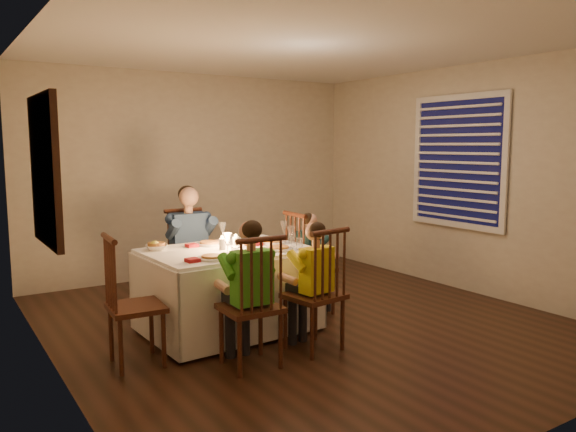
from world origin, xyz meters
TOP-DOWN VIEW (x-y plane):
  - ground at (0.00, 0.00)m, footprint 5.00×5.00m
  - wall_left at (-2.25, 0.00)m, footprint 0.02×5.00m
  - wall_right at (2.25, 0.00)m, footprint 0.02×5.00m
  - wall_back at (0.00, 2.50)m, footprint 4.50×0.02m
  - ceiling at (0.00, 0.00)m, footprint 5.00×5.00m
  - dining_table at (-0.74, 0.17)m, footprint 1.51×1.12m
  - chair_adult at (-0.76, 0.99)m, footprint 0.45×0.43m
  - chair_near_left at (-0.97, -0.66)m, footprint 0.44×0.42m
  - chair_near_right at (-0.36, -0.64)m, footprint 0.48×0.46m
  - chair_end at (0.21, 0.22)m, footprint 0.42×0.44m
  - chair_extra at (-1.69, -0.15)m, footprint 0.43×0.45m
  - adult at (-0.76, 0.99)m, footprint 0.50×0.46m
  - child_green at (-0.97, -0.66)m, footprint 0.41×0.38m
  - child_yellow at (-0.36, -0.64)m, footprint 0.40×0.37m
  - child_teal at (0.21, 0.22)m, footprint 0.31×0.34m
  - setting_adult at (-0.79, 0.44)m, footprint 0.27×0.27m
  - setting_green at (-1.05, -0.17)m, footprint 0.27×0.27m
  - setting_yellow at (-0.38, -0.12)m, footprint 0.27×0.27m
  - setting_teal at (-0.25, 0.20)m, footprint 0.27×0.27m
  - candle_left at (-0.79, 0.17)m, footprint 0.06×0.06m
  - candle_right at (-0.65, 0.17)m, footprint 0.06×0.06m
  - squash at (-1.32, 0.45)m, footprint 0.09×0.09m
  - orange_fruit at (-0.51, 0.23)m, footprint 0.08×0.08m
  - serving_bowl at (-1.30, 0.47)m, footprint 0.25×0.25m
  - wall_mirror at (-2.22, 0.30)m, footprint 0.06×0.95m
  - window_blinds at (2.21, 0.10)m, footprint 0.07×1.34m

SIDE VIEW (x-z plane):
  - ground at x=0.00m, z-range 0.00..0.00m
  - chair_adult at x=-0.76m, z-range -0.52..0.52m
  - chair_near_left at x=-0.97m, z-range -0.52..0.52m
  - chair_near_right at x=-0.36m, z-range -0.52..0.52m
  - chair_end at x=0.21m, z-range -0.52..0.52m
  - chair_extra at x=-1.69m, z-range -0.51..0.51m
  - adult at x=-0.76m, z-range -0.64..0.64m
  - child_green at x=-0.97m, z-range -0.57..0.57m
  - child_yellow at x=-0.36m, z-range -0.54..0.54m
  - child_teal at x=0.21m, z-range -0.51..0.51m
  - dining_table at x=-0.74m, z-range 0.18..0.91m
  - setting_adult at x=-0.79m, z-range 0.76..0.78m
  - setting_green at x=-1.05m, z-range 0.76..0.78m
  - setting_yellow at x=-0.38m, z-range 0.76..0.78m
  - setting_teal at x=-0.25m, z-range 0.76..0.78m
  - serving_bowl at x=-1.30m, z-range 0.76..0.81m
  - orange_fruit at x=-0.51m, z-range 0.76..0.84m
  - squash at x=-1.32m, z-range 0.76..0.85m
  - candle_left at x=-0.79m, z-range 0.76..0.86m
  - candle_right at x=-0.65m, z-range 0.76..0.86m
  - wall_left at x=-2.25m, z-range 0.00..2.60m
  - wall_right at x=2.25m, z-range 0.00..2.60m
  - wall_back at x=0.00m, z-range 0.00..2.60m
  - wall_mirror at x=-2.22m, z-range 0.92..2.08m
  - window_blinds at x=2.21m, z-range 0.73..2.27m
  - ceiling at x=0.00m, z-range 2.60..2.60m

